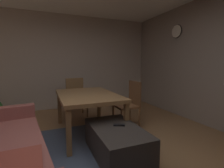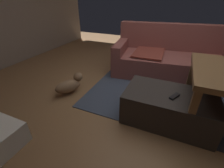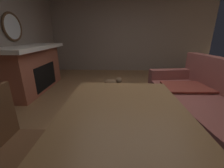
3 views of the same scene
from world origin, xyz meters
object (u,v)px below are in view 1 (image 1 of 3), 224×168
Objects in this scene: dining_chair_east at (76,95)px; dining_chair_south at (130,101)px; wall_clock at (177,31)px; tv_remote at (119,125)px; ottoman_coffee_table at (116,141)px; dining_table at (87,98)px.

dining_chair_south is (-1.16, -0.90, 0.00)m from dining_chair_east.
wall_clock reaches higher than dining_chair_south.
tv_remote is 0.17× the size of dining_chair_south.
ottoman_coffee_table is at bearing 120.03° from wall_clock.
wall_clock is at bearing -34.25° from tv_remote.
ottoman_coffee_table is 3.31× the size of wall_clock.
dining_table is 1.66× the size of dining_chair_south.
ottoman_coffee_table is at bearing 151.40° from tv_remote.
wall_clock is at bearing -82.32° from dining_table.
dining_chair_south is at bearing -10.56° from tv_remote.
ottoman_coffee_table is at bearing 142.45° from dining_chair_south.
dining_chair_east reaches higher than ottoman_coffee_table.
tv_remote is at bearing 119.87° from wall_clock.
dining_table is (0.94, 0.18, 0.46)m from ottoman_coffee_table.
dining_chair_south reaches higher than dining_table.
dining_table reaches higher than ottoman_coffee_table.
dining_chair_south is (0.94, -0.72, 0.32)m from ottoman_coffee_table.
tv_remote is at bearing -54.48° from ottoman_coffee_table.
dining_chair_south reaches higher than tv_remote.
dining_chair_east and dining_chair_south have the same top height.
wall_clock reaches higher than tv_remote.
dining_table is at bearing 90.02° from dining_chair_south.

